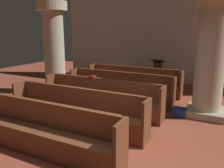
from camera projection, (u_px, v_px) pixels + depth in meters
ground_plane at (97, 144)px, 4.47m from camera, size 19.20×19.20×0.00m
back_wall at (174, 28)px, 9.22m from camera, size 10.00×0.16×4.50m
pew_row_0 at (133, 79)px, 8.09m from camera, size 3.39×0.47×0.90m
pew_row_1 at (119, 86)px, 7.10m from camera, size 3.39×0.46×0.90m
pew_row_2 at (101, 95)px, 6.11m from camera, size 3.39×0.47×0.90m
pew_row_3 at (75, 108)px, 5.11m from camera, size 3.39×0.46×0.90m
pew_row_4 at (37, 126)px, 4.12m from camera, size 3.39×0.46×0.90m
pillar_aisle_side at (211, 53)px, 5.62m from camera, size 1.02×1.02×3.10m
pillar_far_side at (54, 46)px, 7.91m from camera, size 1.02×1.02×3.10m
lectern at (157, 75)px, 9.00m from camera, size 0.48×0.45×1.08m
hymn_book at (93, 76)px, 6.33m from camera, size 0.13×0.21×0.04m
kneeler_box_blue at (179, 112)px, 5.88m from camera, size 0.32×0.27×0.23m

